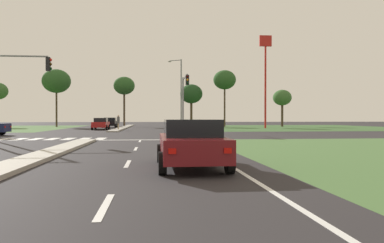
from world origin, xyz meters
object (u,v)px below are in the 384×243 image
traffic_signal_far_right (185,93)px  treeline_fourth (124,86)px  car_red_second (101,124)px  car_black_third (110,123)px  car_maroon_near (191,143)px  traffic_signal_near_left (3,80)px  pedestrian_at_median (118,121)px  treeline_third (56,81)px  street_lamp_third (180,90)px  treeline_sixth (225,80)px  fastfood_pole_sign (265,62)px  treeline_seventh (282,98)px  treeline_fifth (191,94)px

traffic_signal_far_right → treeline_fourth: bearing=107.2°
car_red_second → treeline_fourth: (1.85, 15.16, 6.19)m
car_black_third → traffic_signal_far_right: (9.81, -20.38, 3.29)m
car_maroon_near → traffic_signal_near_left: bearing=127.3°
pedestrian_at_median → treeline_fourth: size_ratio=0.20×
car_red_second → treeline_third: 19.52m
car_maroon_near → car_red_second: (-7.89, 37.26, 0.01)m
street_lamp_third → treeline_third: 23.25m
traffic_signal_far_right → pedestrian_at_median: traffic_signal_far_right is taller
car_maroon_near → traffic_signal_near_left: traffic_signal_near_left is taller
traffic_signal_far_right → treeline_sixth: treeline_sixth is taller
street_lamp_third → fastfood_pole_sign: bearing=1.2°
car_red_second → treeline_seventh: treeline_seventh is taller
car_black_third → treeline_seventh: treeline_seventh is taller
car_black_third → treeline_fourth: 8.66m
car_maroon_near → traffic_signal_far_right: size_ratio=0.77×
treeline_fourth → pedestrian_at_median: bearing=-87.9°
treeline_seventh → car_red_second: bearing=-155.2°
traffic_signal_near_left → traffic_signal_far_right: traffic_signal_near_left is taller
treeline_sixth → treeline_fifth: bearing=163.7°
car_red_second → treeline_third: treeline_third is taller
car_black_third → car_maroon_near: bearing=99.4°
street_lamp_third → treeline_fifth: (2.74, 10.63, 0.13)m
treeline_third → treeline_fourth: bearing=-2.2°
traffic_signal_far_right → fastfood_pole_sign: fastfood_pole_sign is taller
fastfood_pole_sign → traffic_signal_near_left: bearing=-135.0°
traffic_signal_far_right → treeline_fourth: size_ratio=0.69×
traffic_signal_far_right → car_maroon_near: bearing=-94.5°
car_red_second → street_lamp_third: size_ratio=0.44×
traffic_signal_far_right → treeline_third: bearing=126.1°
treeline_third → street_lamp_third: bearing=-29.7°
street_lamp_third → pedestrian_at_median: 11.72m
pedestrian_at_median → treeline_seventh: 31.64m
car_maroon_near → traffic_signal_near_left: 19.04m
treeline_sixth → treeline_seventh: treeline_sixth is taller
car_black_third → treeline_sixth: 20.44m
pedestrian_at_median → treeline_sixth: size_ratio=0.18×
car_red_second → pedestrian_at_median: bearing=128.5°
pedestrian_at_median → treeline_fourth: treeline_fourth is taller
pedestrian_at_median → fastfood_pole_sign: bearing=83.8°
fastfood_pole_sign → treeline_sixth: fastfood_pole_sign is taller
pedestrian_at_median → treeline_sixth: treeline_sixth is taller
car_red_second → car_black_third: bearing=-90.9°
car_black_third → traffic_signal_far_right: 22.86m
street_lamp_third → traffic_signal_far_right: bearing=-92.6°
car_red_second → pedestrian_at_median: pedestrian_at_median is taller
treeline_sixth → street_lamp_third: bearing=-132.6°
car_red_second → pedestrian_at_median: (2.53, -3.18, 0.42)m
car_maroon_near → treeline_seventh: bearing=67.2°
fastfood_pole_sign → treeline_sixth: size_ratio=1.42×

